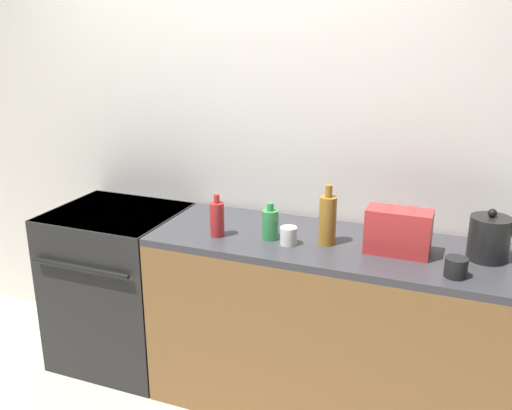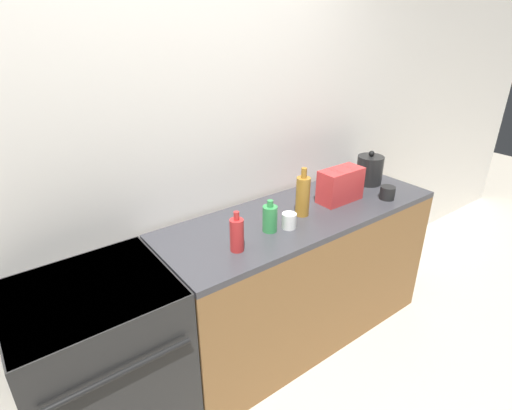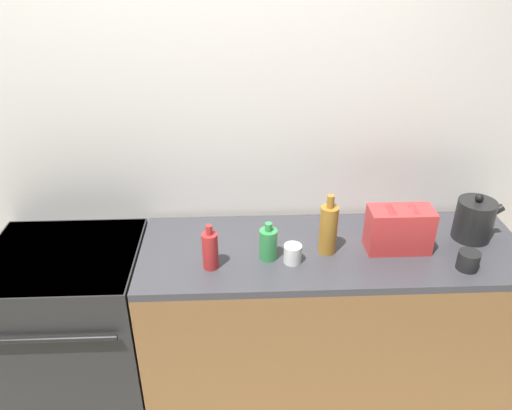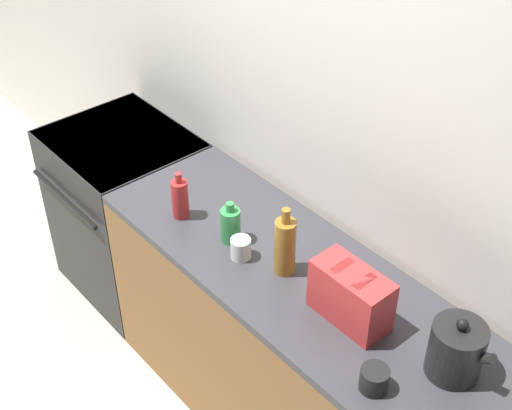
% 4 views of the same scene
% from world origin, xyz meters
% --- Properties ---
extents(wall_back, '(8.00, 0.05, 2.60)m').
position_xyz_m(wall_back, '(0.00, 0.68, 1.30)').
color(wall_back, silver).
rests_on(wall_back, ground_plane).
extents(stove, '(0.71, 0.66, 0.94)m').
position_xyz_m(stove, '(-0.63, 0.31, 0.48)').
color(stove, black).
rests_on(stove, ground_plane).
extents(counter_block, '(1.82, 0.63, 0.94)m').
position_xyz_m(counter_block, '(0.65, 0.31, 0.47)').
color(counter_block, brown).
rests_on(counter_block, ground_plane).
extents(kettle, '(0.23, 0.18, 0.24)m').
position_xyz_m(kettle, '(1.33, 0.37, 1.04)').
color(kettle, black).
rests_on(kettle, counter_block).
extents(toaster, '(0.29, 0.14, 0.21)m').
position_xyz_m(toaster, '(0.94, 0.29, 1.04)').
color(toaster, red).
rests_on(toaster, counter_block).
extents(bottle_amber, '(0.08, 0.08, 0.30)m').
position_xyz_m(bottle_amber, '(0.61, 0.29, 1.06)').
color(bottle_amber, '#9E6B23').
rests_on(bottle_amber, counter_block).
extents(bottle_green, '(0.08, 0.08, 0.18)m').
position_xyz_m(bottle_green, '(0.33, 0.25, 1.01)').
color(bottle_green, '#338C47').
rests_on(bottle_green, counter_block).
extents(bottle_red, '(0.07, 0.07, 0.22)m').
position_xyz_m(bottle_red, '(0.08, 0.18, 1.03)').
color(bottle_red, '#B72828').
rests_on(bottle_red, counter_block).
extents(cup_white, '(0.08, 0.08, 0.09)m').
position_xyz_m(cup_white, '(0.44, 0.21, 0.98)').
color(cup_white, white).
rests_on(cup_white, counter_block).
extents(cup_black, '(0.10, 0.10, 0.08)m').
position_xyz_m(cup_black, '(1.21, 0.13, 0.98)').
color(cup_black, black).
rests_on(cup_black, counter_block).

